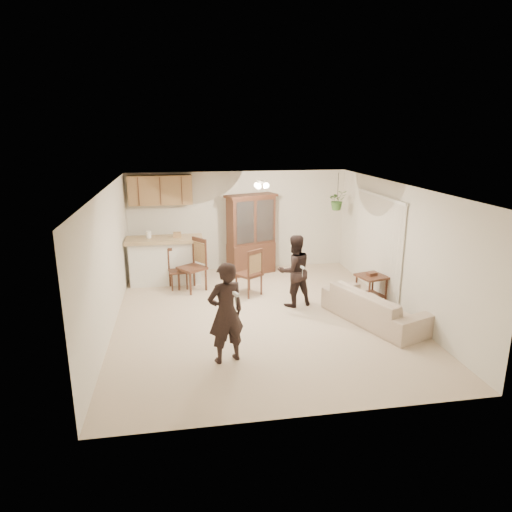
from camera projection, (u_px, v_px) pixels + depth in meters
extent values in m
plane|color=#BDAA8F|center=(261.00, 316.00, 8.84)|extent=(6.50, 6.50, 0.00)
cube|color=white|center=(261.00, 187.00, 8.17)|extent=(5.50, 6.50, 0.02)
cube|color=beige|center=(239.00, 221.00, 11.60)|extent=(5.50, 0.02, 2.50)
cube|color=beige|center=(309.00, 325.00, 5.42)|extent=(5.50, 0.02, 2.50)
cube|color=beige|center=(108.00, 261.00, 8.07)|extent=(0.02, 6.50, 2.50)
cube|color=beige|center=(399.00, 248.00, 8.95)|extent=(0.02, 6.50, 2.50)
cube|color=white|center=(165.00, 262.00, 10.65)|extent=(1.60, 0.55, 1.00)
cube|color=tan|center=(164.00, 239.00, 10.50)|extent=(1.75, 0.70, 0.08)
cube|color=brown|center=(160.00, 190.00, 10.89)|extent=(1.50, 0.34, 0.70)
imported|color=#255823|center=(337.00, 200.00, 11.00)|extent=(0.43, 0.37, 0.48)
cylinder|color=black|center=(338.00, 187.00, 10.91)|extent=(0.01, 0.01, 0.65)
imported|color=beige|center=(374.00, 303.00, 8.50)|extent=(1.35, 2.01, 0.73)
imported|color=black|center=(226.00, 307.00, 6.91)|extent=(0.76, 0.61, 1.80)
imported|color=black|center=(294.00, 274.00, 9.23)|extent=(0.75, 0.65, 1.35)
cube|color=#3A2115|center=(251.00, 258.00, 11.42)|extent=(1.25, 0.82, 0.77)
cube|color=#3A2115|center=(251.00, 220.00, 11.16)|extent=(1.23, 0.77, 1.16)
cube|color=silver|center=(251.00, 220.00, 11.16)|extent=(0.95, 0.35, 1.01)
cube|color=#3A2115|center=(251.00, 196.00, 11.00)|extent=(1.35, 0.88, 0.06)
cube|color=#3A2115|center=(372.00, 276.00, 9.41)|extent=(0.66, 0.66, 0.04)
cube|color=#3A2115|center=(370.00, 295.00, 9.52)|extent=(0.55, 0.55, 0.03)
cube|color=#3A2115|center=(372.00, 274.00, 9.40)|extent=(0.22, 0.17, 0.06)
cube|color=#3A2115|center=(178.00, 271.00, 10.32)|extent=(0.46, 0.46, 0.04)
cube|color=#A78353|center=(177.00, 261.00, 10.26)|extent=(0.30, 0.08, 0.35)
cube|color=#3A2115|center=(177.00, 251.00, 10.19)|extent=(0.37, 0.09, 0.07)
cube|color=#3A2115|center=(192.00, 268.00, 10.13)|extent=(0.72, 0.72, 0.06)
cube|color=#A78353|center=(191.00, 254.00, 10.05)|extent=(0.26, 0.34, 0.45)
cube|color=#3A2115|center=(191.00, 242.00, 9.97)|extent=(0.31, 0.41, 0.09)
cube|color=#3A2115|center=(249.00, 274.00, 9.89)|extent=(0.65, 0.65, 0.05)
cube|color=#A78353|center=(249.00, 262.00, 9.82)|extent=(0.31, 0.23, 0.40)
cube|color=#3A2115|center=(249.00, 250.00, 9.75)|extent=(0.37, 0.27, 0.08)
cube|color=silver|center=(236.00, 294.00, 6.50)|extent=(0.08, 0.15, 0.04)
cube|color=silver|center=(303.00, 267.00, 8.86)|extent=(0.07, 0.13, 0.04)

